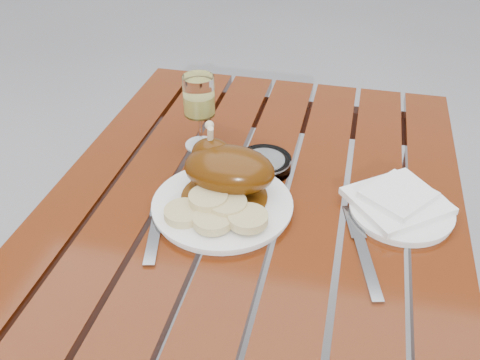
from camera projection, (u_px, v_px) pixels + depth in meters
name	position (u px, v px, depth m)	size (l,w,h in m)	color
table	(246.00, 343.00, 1.22)	(0.80, 1.20, 0.75)	#68270C
dinner_plate	(222.00, 206.00, 1.01)	(0.27, 0.27, 0.02)	white
roast_duck	(226.00, 169.00, 1.01)	(0.18, 0.17, 0.13)	#552C09
bread_dumplings	(216.00, 211.00, 0.96)	(0.19, 0.12, 0.03)	#D2C280
wine_glass	(200.00, 112.00, 1.15)	(0.07, 0.07, 0.17)	#E1DB66
side_plate	(401.00, 211.00, 1.00)	(0.19, 0.19, 0.02)	white
napkin	(397.00, 201.00, 1.00)	(0.16, 0.15, 0.01)	white
ashtray	(264.00, 164.00, 1.12)	(0.11, 0.11, 0.03)	#B2B7BC
fork	(155.00, 233.00, 0.96)	(0.02, 0.16, 0.01)	gray
knife	(364.00, 257.00, 0.91)	(0.02, 0.20, 0.01)	gray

